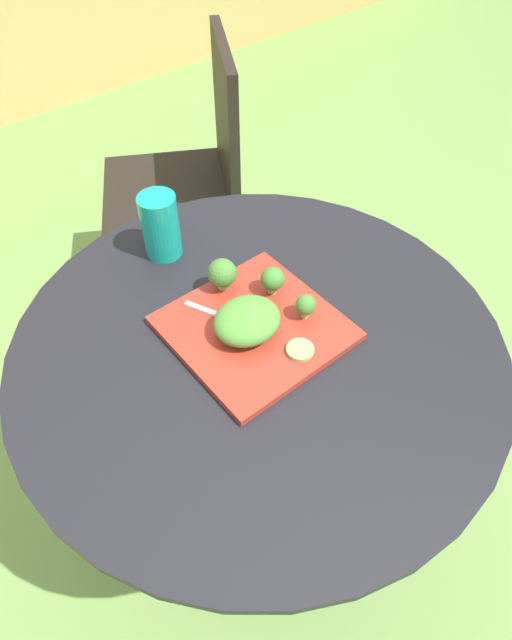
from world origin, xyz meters
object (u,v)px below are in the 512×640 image
object	(u,v)px
patio_chair	(195,164)
fork	(229,319)
drinking_glass	(163,228)
salad_plate	(254,328)

from	to	relation	value
patio_chair	fork	xyz separation A→B (m)	(-0.45, -0.79, 0.25)
drinking_glass	patio_chair	bearing A→B (deg)	51.83
patio_chair	fork	world-z (taller)	patio_chair
drinking_glass	salad_plate	bearing A→B (deg)	-89.00
fork	salad_plate	bearing A→B (deg)	-53.78
drinking_glass	fork	size ratio (longest dim) A/B	0.93
patio_chair	fork	distance (m)	0.95
salad_plate	drinking_glass	world-z (taller)	drinking_glass
patio_chair	salad_plate	distance (m)	0.96
drinking_glass	fork	bearing A→B (deg)	-95.31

